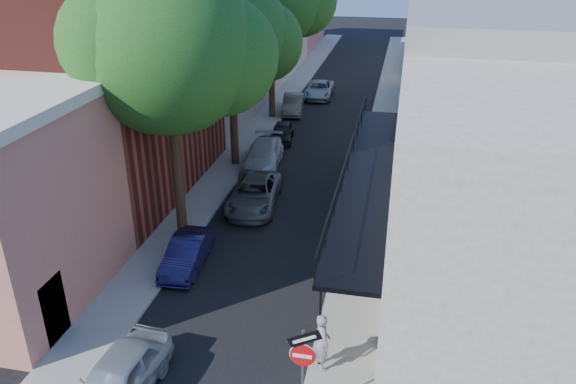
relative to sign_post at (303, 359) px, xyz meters
The scene contains 16 objects.
road_surface 29.27m from the sign_post, 96.21° to the left, with size 6.00×64.00×0.01m, color black.
sidewalk_left 29.96m from the sign_post, 103.85° to the left, with size 2.00×64.00×0.12m, color gray.
sidewalk_right 29.11m from the sign_post, 88.34° to the left, with size 2.00×64.00×0.12m, color gray.
buildings_left 30.59m from the sign_post, 114.15° to the left, with size 10.10×59.10×12.00m.
buildings_right 29.20m from the sign_post, 78.44° to the left, with size 9.80×55.00×10.00m.
sign_post is the anchor object (origin of this frame).
oak_near 12.77m from the sign_post, 125.09° to the left, with size 7.48×6.80×11.42m.
oak_mid 19.14m from the sign_post, 110.86° to the left, with size 6.60×6.00×10.20m.
parked_car_a 5.30m from the sign_post, behind, with size 1.66×4.13×1.41m, color #929AA1.
parked_car_b 8.81m from the sign_post, 131.49° to the left, with size 1.26×3.62×1.19m, color #15143F.
parked_car_c 13.08m from the sign_post, 110.52° to the left, with size 2.19×4.75×1.32m, color #595C60.
parked_car_d 18.07m from the sign_post, 107.32° to the left, with size 1.90×4.68×1.36m, color silver.
parked_car_e 22.16m from the sign_post, 103.72° to the left, with size 1.32×3.28×1.12m, color black.
parked_car_f 28.15m from the sign_post, 101.82° to the left, with size 1.38×3.97×1.31m, color #655D55.
parked_car_g 32.40m from the sign_post, 98.09° to the left, with size 2.07×4.49×1.25m, color #96A1AA.
pedestrian 2.18m from the sign_post, 82.88° to the left, with size 0.68×0.45×1.86m, color gray.
Camera 1 is at (5.07, -10.05, 11.94)m, focal length 35.00 mm.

